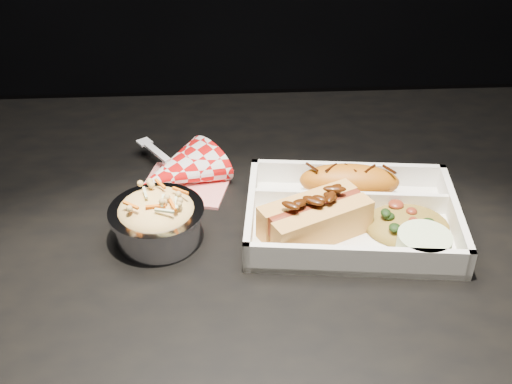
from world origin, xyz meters
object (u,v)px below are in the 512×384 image
hotdog (315,216)px  fried_pastry (349,181)px  dining_table (264,297)px  food_tray (351,219)px  foil_coleslaw_cup (157,217)px  napkin_fork (178,172)px

hotdog → fried_pastry: bearing=29.2°
dining_table → food_tray: bearing=12.3°
food_tray → hotdog: hotdog is taller
foil_coleslaw_cup → napkin_fork: bearing=81.6°
foil_coleslaw_cup → napkin_fork: (0.02, 0.12, -0.02)m
dining_table → foil_coleslaw_cup: (-0.12, 0.01, 0.12)m
food_tray → fried_pastry: (0.01, 0.05, 0.02)m
hotdog → foil_coleslaw_cup: 0.18m
fried_pastry → hotdog: bearing=-125.0°
hotdog → foil_coleslaw_cup: size_ratio=1.25×
food_tray → hotdog: bearing=-149.2°
dining_table → fried_pastry: bearing=34.9°
dining_table → napkin_fork: napkin_fork is taller
fried_pastry → foil_coleslaw_cup: bearing=-164.1°
dining_table → foil_coleslaw_cup: 0.18m
food_tray → foil_coleslaw_cup: size_ratio=2.43×
hotdog → foil_coleslaw_cup: foil_coleslaw_cup is taller
food_tray → napkin_fork: size_ratio=1.68×
dining_table → fried_pastry: fried_pastry is taller
dining_table → hotdog: (0.06, 0.00, 0.12)m
dining_table → napkin_fork: size_ratio=7.54×
hotdog → foil_coleslaw_cup: (-0.18, 0.01, -0.00)m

